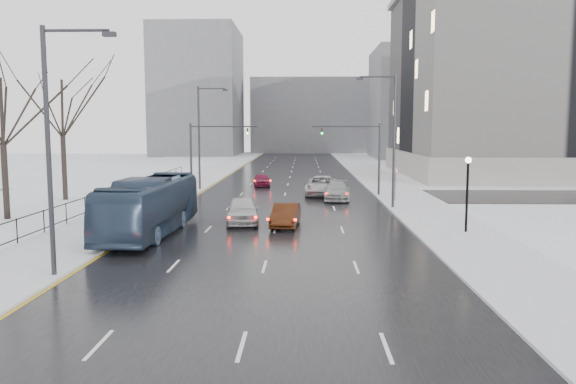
# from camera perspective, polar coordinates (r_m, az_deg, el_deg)

# --- Properties ---
(road) EXTENTS (16.00, 150.00, 0.04)m
(road) POSITION_cam_1_polar(r_m,az_deg,el_deg) (62.24, 0.04, 0.95)
(road) COLOR black
(road) RESTS_ON ground
(cross_road) EXTENTS (130.00, 10.00, 0.04)m
(cross_road) POSITION_cam_1_polar(r_m,az_deg,el_deg) (50.32, -0.33, -0.38)
(cross_road) COLOR black
(cross_road) RESTS_ON ground
(sidewalk_left) EXTENTS (5.00, 150.00, 0.16)m
(sidewalk_left) POSITION_cam_1_polar(r_m,az_deg,el_deg) (63.40, -9.49, 1.01)
(sidewalk_left) COLOR silver
(sidewalk_left) RESTS_ON ground
(sidewalk_right) EXTENTS (5.00, 150.00, 0.16)m
(sidewalk_right) POSITION_cam_1_polar(r_m,az_deg,el_deg) (62.83, 9.66, 0.96)
(sidewalk_right) COLOR silver
(sidewalk_right) RESTS_ON ground
(park_strip) EXTENTS (14.00, 150.00, 0.12)m
(park_strip) POSITION_cam_1_polar(r_m,az_deg,el_deg) (65.89, -17.62, 0.98)
(park_strip) COLOR white
(park_strip) RESTS_ON ground
(tree_park_d) EXTENTS (8.75, 8.75, 12.50)m
(tree_park_d) POSITION_cam_1_polar(r_m,az_deg,el_deg) (41.33, -26.60, -2.61)
(tree_park_d) COLOR black
(tree_park_d) RESTS_ON ground
(tree_park_e) EXTENTS (9.45, 9.45, 13.50)m
(tree_park_e) POSITION_cam_1_polar(r_m,az_deg,el_deg) (50.42, -21.65, -0.85)
(tree_park_e) COLOR black
(tree_park_e) RESTS_ON ground
(iron_fence) EXTENTS (0.06, 70.00, 1.30)m
(iron_fence) POSITION_cam_1_polar(r_m,az_deg,el_deg) (35.53, -22.88, -2.34)
(iron_fence) COLOR black
(iron_fence) RESTS_ON sidewalk_left
(streetlight_r_mid) EXTENTS (2.95, 0.25, 10.00)m
(streetlight_r_mid) POSITION_cam_1_polar(r_m,az_deg,el_deg) (42.42, 10.43, 5.81)
(streetlight_r_mid) COLOR #2D2D33
(streetlight_r_mid) RESTS_ON ground
(streetlight_l_near) EXTENTS (2.95, 0.25, 10.00)m
(streetlight_l_near) POSITION_cam_1_polar(r_m,az_deg,el_deg) (24.05, -22.72, 4.96)
(streetlight_l_near) COLOR #2D2D33
(streetlight_l_near) RESTS_ON ground
(streetlight_l_far) EXTENTS (2.95, 0.25, 10.00)m
(streetlight_l_far) POSITION_cam_1_polar(r_m,az_deg,el_deg) (54.82, -8.80, 5.98)
(streetlight_l_far) COLOR #2D2D33
(streetlight_l_far) RESTS_ON ground
(lamppost_r_mid) EXTENTS (0.36, 0.36, 4.28)m
(lamppost_r_mid) POSITION_cam_1_polar(r_m,az_deg,el_deg) (33.39, 17.77, 0.85)
(lamppost_r_mid) COLOR black
(lamppost_r_mid) RESTS_ON sidewalk_right
(mast_signal_right) EXTENTS (6.10, 0.33, 6.50)m
(mast_signal_right) POSITION_cam_1_polar(r_m,az_deg,el_deg) (50.27, 8.06, 4.22)
(mast_signal_right) COLOR #2D2D33
(mast_signal_right) RESTS_ON ground
(mast_signal_left) EXTENTS (6.10, 0.33, 6.50)m
(mast_signal_left) POSITION_cam_1_polar(r_m,az_deg,el_deg) (50.77, -8.65, 4.24)
(mast_signal_left) COLOR #2D2D33
(mast_signal_left) RESTS_ON ground
(no_uturn_sign) EXTENTS (0.60, 0.06, 2.70)m
(no_uturn_sign) POSITION_cam_1_polar(r_m,az_deg,el_deg) (46.68, 10.86, 1.78)
(no_uturn_sign) COLOR #2D2D33
(no_uturn_sign) RESTS_ON sidewalk_right
(civic_building) EXTENTS (41.00, 31.00, 24.80)m
(civic_building) POSITION_cam_1_polar(r_m,az_deg,el_deg) (81.24, 26.20, 9.49)
(civic_building) COLOR gray
(civic_building) RESTS_ON ground
(bldg_far_right) EXTENTS (24.00, 20.00, 22.00)m
(bldg_far_right) POSITION_cam_1_polar(r_m,az_deg,el_deg) (119.94, 14.45, 8.67)
(bldg_far_right) COLOR slate
(bldg_far_right) RESTS_ON ground
(bldg_far_left) EXTENTS (18.00, 22.00, 28.00)m
(bldg_far_left) POSITION_cam_1_polar(r_m,az_deg,el_deg) (129.36, -9.08, 9.95)
(bldg_far_left) COLOR slate
(bldg_far_left) RESTS_ON ground
(bldg_far_center) EXTENTS (30.00, 18.00, 18.00)m
(bldg_far_center) POSITION_cam_1_polar(r_m,az_deg,el_deg) (141.97, 2.57, 7.70)
(bldg_far_center) COLOR slate
(bldg_far_center) RESTS_ON ground
(bus) EXTENTS (3.14, 11.80, 3.26)m
(bus) POSITION_cam_1_polar(r_m,az_deg,el_deg) (32.76, -13.81, -1.37)
(bus) COLOR #2C3D55
(bus) RESTS_ON road
(sedan_center_near) EXTENTS (2.49, 5.15, 1.69)m
(sedan_center_near) POSITION_cam_1_polar(r_m,az_deg,el_deg) (35.74, -4.64, -1.83)
(sedan_center_near) COLOR #B9B7BB
(sedan_center_near) RESTS_ON road
(sedan_right_near) EXTENTS (1.85, 4.38, 1.41)m
(sedan_right_near) POSITION_cam_1_polar(r_m,az_deg,el_deg) (34.44, -0.25, -2.36)
(sedan_right_near) COLOR #3F1B0A
(sedan_right_near) RESTS_ON road
(sedan_right_cross) EXTENTS (3.28, 6.32, 1.70)m
(sedan_right_cross) POSITION_cam_1_polar(r_m,az_deg,el_deg) (50.67, 3.47, 0.65)
(sedan_right_cross) COLOR #ADADB1
(sedan_right_cross) RESTS_ON road
(sedan_right_far) EXTENTS (2.44, 5.36, 1.52)m
(sedan_right_far) POSITION_cam_1_polar(r_m,az_deg,el_deg) (47.43, 4.99, 0.12)
(sedan_right_far) COLOR gray
(sedan_right_far) RESTS_ON road
(sedan_center_far) EXTENTS (2.03, 4.08, 1.34)m
(sedan_center_far) POSITION_cam_1_polar(r_m,az_deg,el_deg) (58.39, -2.69, 1.25)
(sedan_center_far) COLOR maroon
(sedan_center_far) RESTS_ON road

